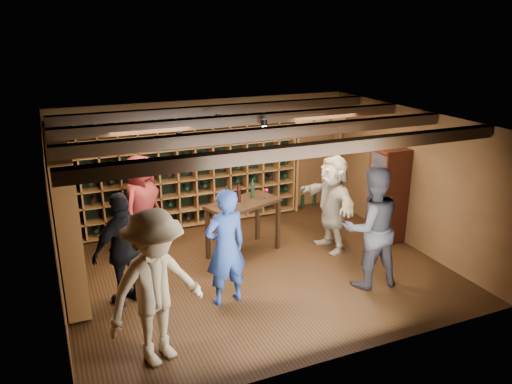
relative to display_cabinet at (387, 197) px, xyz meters
name	(u,v)px	position (x,y,z in m)	size (l,w,h in m)	color
ground	(257,270)	(-2.71, -0.20, -0.86)	(6.00, 6.00, 0.00)	#311D0D
room_shell	(256,126)	(-2.71, -0.15, 1.56)	(6.00, 6.00, 6.00)	brown
wine_rack_back	(186,171)	(-3.24, 2.13, 0.29)	(4.65, 0.30, 2.20)	brown
wine_rack_left	(65,213)	(-5.54, 0.62, 0.29)	(0.30, 2.65, 2.20)	brown
crate_shelf	(317,138)	(-0.31, 2.12, 0.71)	(1.20, 0.32, 2.07)	brown
display_cabinet	(387,197)	(0.00, 0.00, 0.00)	(0.55, 0.50, 1.75)	#37120B
man_blue_shirt	(226,247)	(-3.50, -0.92, 0.02)	(0.64, 0.42, 1.75)	navy
man_grey_suit	(371,228)	(-1.29, -1.29, 0.10)	(0.93, 0.72, 1.91)	black
guest_red_floral	(142,205)	(-4.28, 1.26, 0.04)	(0.87, 0.57, 1.79)	maroon
guest_woman_black	(124,249)	(-4.84, -0.36, -0.01)	(1.00, 0.41, 1.70)	black
guest_khaki	(156,288)	(-4.71, -1.86, 0.12)	(1.26, 0.72, 1.95)	#9B8B6B
guest_beige	(332,203)	(-1.14, 0.08, 0.02)	(1.62, 0.52, 1.75)	gray
tasting_table	(243,209)	(-2.67, 0.49, -0.01)	(1.43, 1.05, 1.25)	black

